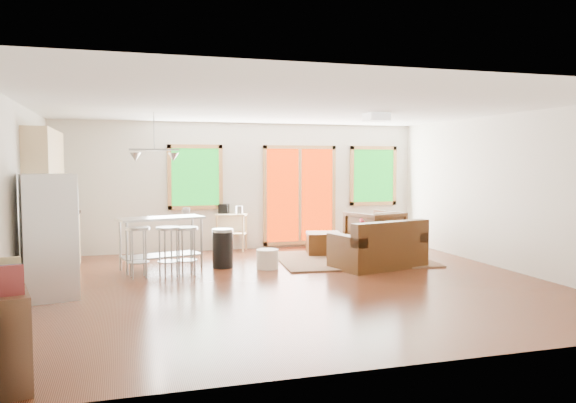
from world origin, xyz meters
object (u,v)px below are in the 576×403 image
object	(u,v)px
coffee_table	(366,240)
armchair	(374,230)
refrigerator	(49,236)
loveseat	(379,249)
kitchen_cart	(231,219)
ottoman	(324,244)
island	(161,233)
rug	(352,259)

from	to	relation	value
coffee_table	armchair	world-z (taller)	armchair
coffee_table	refrigerator	size ratio (longest dim) A/B	0.67
loveseat	kitchen_cart	world-z (taller)	kitchen_cart
ottoman	kitchen_cart	xyz separation A→B (m)	(-1.64, 1.02, 0.43)
kitchen_cart	island	bearing A→B (deg)	-132.08
refrigerator	kitchen_cart	size ratio (longest dim) A/B	1.73
armchair	rug	bearing A→B (deg)	20.17
refrigerator	loveseat	bearing A→B (deg)	-4.12
island	kitchen_cart	xyz separation A→B (m)	(1.49, 1.65, 0.04)
rug	armchair	bearing A→B (deg)	39.53
ottoman	rug	bearing A→B (deg)	-67.12
ottoman	kitchen_cart	size ratio (longest dim) A/B	0.68
rug	island	world-z (taller)	island
refrigerator	kitchen_cart	bearing A→B (deg)	35.02
kitchen_cart	ottoman	bearing A→B (deg)	-31.82
loveseat	refrigerator	world-z (taller)	refrigerator
refrigerator	island	world-z (taller)	refrigerator
coffee_table	island	world-z (taller)	island
rug	ottoman	distance (m)	0.79
loveseat	island	distance (m)	3.70
loveseat	island	world-z (taller)	island
rug	loveseat	xyz separation A→B (m)	(0.15, -0.83, 0.31)
coffee_table	island	bearing A→B (deg)	-178.79
armchair	island	xyz separation A→B (m)	(-4.16, -0.52, 0.14)
ottoman	refrigerator	bearing A→B (deg)	-153.98
island	refrigerator	bearing A→B (deg)	-133.03
rug	coffee_table	distance (m)	0.49
refrigerator	island	size ratio (longest dim) A/B	1.11
rug	refrigerator	bearing A→B (deg)	-162.43
refrigerator	island	xyz separation A→B (m)	(1.54, 1.65, -0.22)
refrigerator	kitchen_cart	distance (m)	4.49
coffee_table	armchair	xyz separation A→B (m)	(0.39, 0.44, 0.13)
rug	armchair	distance (m)	1.04
island	coffee_table	bearing A→B (deg)	1.21
coffee_table	rug	bearing A→B (deg)	-155.24
rug	coffee_table	xyz separation A→B (m)	(0.34, 0.16, 0.32)
coffee_table	kitchen_cart	distance (m)	2.79
rug	island	bearing A→B (deg)	178.73
refrigerator	island	bearing A→B (deg)	34.55
loveseat	coffee_table	world-z (taller)	loveseat
loveseat	kitchen_cart	xyz separation A→B (m)	(-2.09, 2.56, 0.33)
coffee_table	armchair	size ratio (longest dim) A/B	1.19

